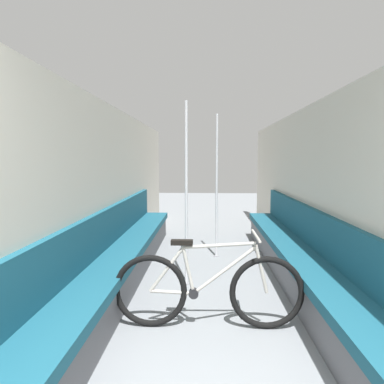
{
  "coord_description": "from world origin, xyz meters",
  "views": [
    {
      "loc": [
        -0.05,
        -0.62,
        1.56
      ],
      "look_at": [
        -0.19,
        2.9,
        1.22
      ],
      "focal_mm": 32.0,
      "sensor_mm": 36.0,
      "label": 1
    }
  ],
  "objects": [
    {
      "name": "grab_pole_far",
      "position": [
        0.12,
        4.75,
        1.1
      ],
      "size": [
        0.08,
        0.08,
        2.25
      ],
      "color": "gray",
      "rests_on": "ground"
    },
    {
      "name": "grab_pole_near",
      "position": [
        -0.29,
        3.53,
        1.1
      ],
      "size": [
        0.08,
        0.08,
        2.25
      ],
      "color": "gray",
      "rests_on": "ground"
    },
    {
      "name": "bench_seat_row_left",
      "position": [
        -1.1,
        3.28,
        0.31
      ],
      "size": [
        0.48,
        5.93,
        0.94
      ],
      "color": "#5B5B60",
      "rests_on": "ground"
    },
    {
      "name": "bicycle",
      "position": [
        -0.03,
        2.42,
        0.36
      ],
      "size": [
        1.75,
        0.46,
        0.88
      ],
      "rotation": [
        0.0,
        0.0,
        0.18
      ],
      "color": "black",
      "rests_on": "ground"
    },
    {
      "name": "wall_right",
      "position": [
        1.37,
        3.47,
        1.14
      ],
      "size": [
        0.1,
        10.14,
        2.27
      ],
      "primitive_type": "cube",
      "color": "beige",
      "rests_on": "ground"
    },
    {
      "name": "wall_left",
      "position": [
        -1.37,
        3.47,
        1.14
      ],
      "size": [
        0.1,
        10.14,
        2.27
      ],
      "primitive_type": "cube",
      "color": "beige",
      "rests_on": "ground"
    },
    {
      "name": "bench_seat_row_right",
      "position": [
        1.1,
        3.28,
        0.31
      ],
      "size": [
        0.48,
        5.93,
        0.94
      ],
      "color": "#5B5B60",
      "rests_on": "ground"
    }
  ]
}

